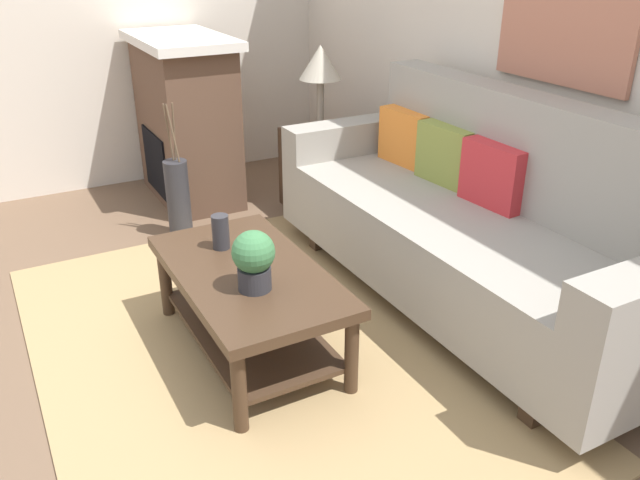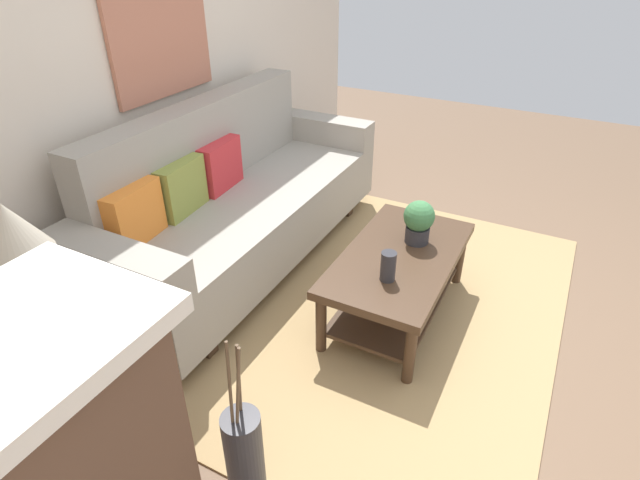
{
  "view_description": "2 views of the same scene",
  "coord_description": "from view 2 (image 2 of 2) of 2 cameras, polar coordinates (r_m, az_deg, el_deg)",
  "views": [
    {
      "loc": [
        2.36,
        -0.45,
        1.77
      ],
      "look_at": [
        -0.04,
        0.85,
        0.48
      ],
      "focal_mm": 36.33,
      "sensor_mm": 36.0,
      "label": 1
    },
    {
      "loc": [
        -2.36,
        -0.24,
        2.0
      ],
      "look_at": [
        -0.15,
        0.91,
        0.47
      ],
      "focal_mm": 28.4,
      "sensor_mm": 36.0,
      "label": 2
    }
  ],
  "objects": [
    {
      "name": "table_lamp",
      "position": [
        2.3,
        -31.45,
        0.55
      ],
      "size": [
        0.28,
        0.28,
        0.57
      ],
      "color": "gray",
      "rests_on": "side_table"
    },
    {
      "name": "throw_pillow_orange",
      "position": [
        2.94,
        -20.19,
        2.72
      ],
      "size": [
        0.37,
        0.15,
        0.32
      ],
      "primitive_type": "cube",
      "rotation": [
        0.0,
        0.0,
        0.1
      ],
      "color": "orange",
      "rests_on": "couch"
    },
    {
      "name": "framed_painting",
      "position": [
        3.43,
        -17.64,
        21.99
      ],
      "size": [
        0.82,
        0.03,
        0.82
      ],
      "primitive_type": "cube",
      "color": "#B77056"
    },
    {
      "name": "area_rug",
      "position": [
        3.18,
        7.97,
        -7.73
      ],
      "size": [
        2.76,
        1.92,
        0.01
      ],
      "primitive_type": "cube",
      "color": "#A38456",
      "rests_on": "ground_plane"
    },
    {
      "name": "throw_pillow_olive",
      "position": [
        3.17,
        -15.38,
        5.72
      ],
      "size": [
        0.37,
        0.15,
        0.32
      ],
      "primitive_type": "cube",
      "rotation": [
        0.0,
        0.0,
        0.09
      ],
      "color": "olive",
      "rests_on": "couch"
    },
    {
      "name": "floor_vase_branch_b",
      "position": [
        1.81,
        -10.15,
        -15.62
      ],
      "size": [
        0.04,
        0.02,
        0.36
      ],
      "primitive_type": "cylinder",
      "rotation": [
        -0.01,
        0.07,
        0.0
      ],
      "color": "brown",
      "rests_on": "floor_vase"
    },
    {
      "name": "floor_vase_branch_c",
      "position": [
        1.8,
        -9.22,
        -16.03
      ],
      "size": [
        0.03,
        0.04,
        0.36
      ],
      "primitive_type": "cylinder",
      "rotation": [
        0.09,
        0.04,
        0.0
      ],
      "color": "brown",
      "rests_on": "floor_vase"
    },
    {
      "name": "wall_back",
      "position": [
        3.45,
        -19.01,
        19.07
      ],
      "size": [
        5.22,
        0.1,
        2.7
      ],
      "primitive_type": "cube",
      "color": "beige",
      "rests_on": "ground_plane"
    },
    {
      "name": "ground_plane",
      "position": [
        3.1,
        16.75,
        -10.27
      ],
      "size": [
        9.22,
        9.22,
        0.0
      ],
      "primitive_type": "plane",
      "color": "brown"
    },
    {
      "name": "tabletop_vase",
      "position": [
        2.65,
        7.69,
        -2.95
      ],
      "size": [
        0.08,
        0.08,
        0.17
      ],
      "primitive_type": "cylinder",
      "color": "#2D2D33",
      "rests_on": "coffee_table"
    },
    {
      "name": "couch",
      "position": [
        3.46,
        -9.17,
        4.14
      ],
      "size": [
        2.4,
        0.84,
        1.08
      ],
      "color": "gray",
      "rests_on": "ground_plane"
    },
    {
      "name": "coffee_table",
      "position": [
        2.97,
        8.8,
        -3.47
      ],
      "size": [
        1.1,
        0.6,
        0.43
      ],
      "color": "#422D1E",
      "rests_on": "ground_plane"
    },
    {
      "name": "side_table",
      "position": [
        2.69,
        -27.19,
        -12.62
      ],
      "size": [
        0.44,
        0.44,
        0.56
      ],
      "primitive_type": "cube",
      "color": "#422D1E",
      "rests_on": "ground_plane"
    },
    {
      "name": "throw_pillow_crimson",
      "position": [
        3.43,
        -11.22,
        8.25
      ],
      "size": [
        0.37,
        0.15,
        0.32
      ],
      "primitive_type": "cube",
      "rotation": [
        0.0,
        0.0,
        0.08
      ],
      "color": "red",
      "rests_on": "couch"
    },
    {
      "name": "potted_plant_tabletop",
      "position": [
        2.97,
        11.06,
        2.15
      ],
      "size": [
        0.18,
        0.18,
        0.26
      ],
      "color": "#2D2D33",
      "rests_on": "coffee_table"
    },
    {
      "name": "floor_vase",
      "position": [
        2.14,
        -8.41,
        -23.55
      ],
      "size": [
        0.15,
        0.15,
        0.51
      ],
      "primitive_type": "cylinder",
      "color": "#2D2D33",
      "rests_on": "ground_plane"
    },
    {
      "name": "floor_vase_branch_a",
      "position": [
        1.82,
        -9.12,
        -15.23
      ],
      "size": [
        0.04,
        0.05,
        0.36
      ],
      "primitive_type": "cylinder",
      "rotation": [
        0.11,
        -0.08,
        0.0
      ],
      "color": "brown",
      "rests_on": "floor_vase"
    }
  ]
}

